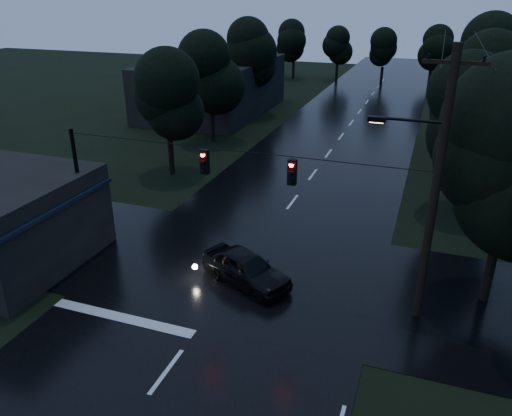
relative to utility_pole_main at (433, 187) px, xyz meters
The scene contains 14 objects.
main_road 21.06m from the utility_pole_main, 111.30° to the left, with size 12.00×120.00×0.02m, color black.
cross_street 9.14m from the utility_pole_main, behind, with size 60.00×9.00×0.02m, color black.
building_far_left 36.15m from the utility_pole_main, 126.44° to the left, with size 10.00×16.00×5.00m, color black.
utility_pole_main is the anchor object (origin of this frame).
utility_pole_far 17.08m from the utility_pole_main, 87.00° to the left, with size 2.00×0.30×7.50m.
anchor_pole_left 15.08m from the utility_pole_main, behind, with size 0.18×0.18×6.00m, color black.
span_signals 6.85m from the utility_pole_main, behind, with size 15.00×0.37×1.12m.
tree_left_a 19.76m from the utility_pole_main, 146.16° to the left, with size 3.92×3.92×8.26m.
tree_left_b 25.50m from the utility_pole_main, 131.84° to the left, with size 4.20×4.20×8.85m.
tree_left_c 33.94m from the utility_pole_main, 121.27° to the left, with size 4.48×4.48×9.44m.
tree_right_a 11.12m from the utility_pole_main, 81.77° to the left, with size 4.20×4.20×8.85m.
tree_right_b 19.14m from the utility_pole_main, 83.42° to the left, with size 4.48×4.48×9.44m.
tree_right_c 29.16m from the utility_pole_main, 84.50° to the left, with size 4.76×4.76×10.03m.
car 8.23m from the utility_pole_main, behind, with size 1.70×4.22×1.44m, color black.
Camera 1 is at (7.07, -6.02, 11.49)m, focal length 35.00 mm.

